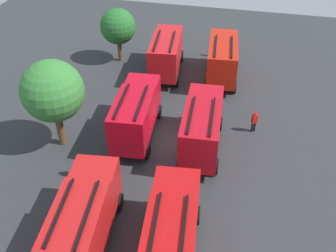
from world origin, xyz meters
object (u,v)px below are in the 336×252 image
at_px(fire_truck_5, 166,52).
at_px(tree_1, 118,27).
at_px(fire_truck_0, 171,233).
at_px(firefighter_1, 215,48).
at_px(fire_truck_3, 84,217).
at_px(firefighter_0, 80,165).
at_px(fire_truck_4, 136,112).
at_px(traffic_cone_0, 148,55).
at_px(firefighter_2, 254,121).
at_px(tree_0, 53,91).
at_px(fire_truck_1, 202,126).
at_px(fire_truck_2, 222,58).

distance_m(fire_truck_5, tree_1, 5.51).
relative_size(fire_truck_0, firefighter_1, 4.63).
relative_size(fire_truck_3, firefighter_1, 4.64).
bearing_deg(firefighter_0, fire_truck_5, 115.01).
bearing_deg(tree_1, fire_truck_5, -106.40).
distance_m(fire_truck_0, firefighter_1, 24.38).
bearing_deg(fire_truck_0, fire_truck_4, 20.04).
bearing_deg(traffic_cone_0, tree_1, 112.16).
relative_size(fire_truck_4, tree_1, 1.39).
xyz_separation_m(firefighter_2, tree_0, (-4.67, 13.63, 3.51)).
height_order(firefighter_0, firefighter_1, firefighter_0).
height_order(fire_truck_3, traffic_cone_0, fire_truck_3).
height_order(fire_truck_1, tree_1, tree_1).
distance_m(fire_truck_2, tree_1, 10.52).
bearing_deg(firefighter_1, fire_truck_0, -9.70).
bearing_deg(tree_1, tree_0, -179.56).
height_order(tree_1, traffic_cone_0, tree_1).
bearing_deg(fire_truck_1, firefighter_1, 0.25).
bearing_deg(fire_truck_4, fire_truck_0, -158.36).
bearing_deg(tree_1, traffic_cone_0, -67.84).
bearing_deg(traffic_cone_0, fire_truck_2, -107.73).
xyz_separation_m(fire_truck_1, tree_0, (-1.60, 10.06, 2.34)).
bearing_deg(fire_truck_5, firefighter_1, -47.98).
distance_m(fire_truck_2, fire_truck_3, 20.59).
bearing_deg(fire_truck_4, firefighter_2, -77.92).
height_order(fire_truck_3, firefighter_1, fire_truck_3).
distance_m(fire_truck_3, firefighter_0, 5.57).
distance_m(fire_truck_1, tree_1, 15.75).
height_order(fire_truck_5, tree_1, tree_1).
bearing_deg(fire_truck_4, firefighter_1, -19.79).
relative_size(tree_0, tree_1, 1.26).
relative_size(tree_0, traffic_cone_0, 9.42).
height_order(tree_0, tree_1, tree_0).
distance_m(fire_truck_2, firefighter_1, 4.77).
distance_m(fire_truck_4, traffic_cone_0, 12.91).
xyz_separation_m(tree_1, traffic_cone_0, (1.07, -2.63, -3.21)).
bearing_deg(fire_truck_5, traffic_cone_0, 37.21).
height_order(fire_truck_4, firefighter_0, fire_truck_4).
xyz_separation_m(fire_truck_3, fire_truck_5, (19.87, 0.25, 0.00)).
relative_size(firefighter_1, tree_0, 0.24).
xyz_separation_m(fire_truck_2, tree_1, (1.39, 10.33, 1.41)).
distance_m(tree_0, tree_1, 13.57).
distance_m(fire_truck_3, tree_1, 22.08).
bearing_deg(firefighter_2, traffic_cone_0, 13.66).
bearing_deg(fire_truck_3, fire_truck_0, -96.08).
height_order(fire_truck_0, fire_truck_1, same).
height_order(fire_truck_5, firefighter_1, fire_truck_5).
bearing_deg(firefighter_1, tree_1, -83.55).
relative_size(fire_truck_2, traffic_cone_0, 10.43).
height_order(fire_truck_1, firefighter_2, fire_truck_1).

